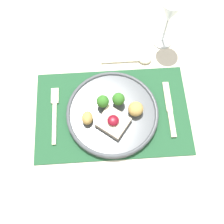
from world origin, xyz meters
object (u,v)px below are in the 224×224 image
at_px(knife, 170,112).
at_px(wine_glass_near, 170,13).
at_px(fork, 55,111).
at_px(spoon, 138,60).
at_px(dinner_plate, 112,113).

relative_size(knife, wine_glass_near, 1.00).
height_order(fork, spoon, spoon).
distance_m(fork, spoon, 0.33).
bearing_deg(fork, dinner_plate, -5.31).
relative_size(dinner_plate, wine_glass_near, 1.53).
height_order(knife, wine_glass_near, wine_glass_near).
bearing_deg(wine_glass_near, knife, -92.81).
height_order(dinner_plate, knife, dinner_plate).
bearing_deg(spoon, wine_glass_near, 36.70).
distance_m(knife, spoon, 0.22).
distance_m(fork, wine_glass_near, 0.47).
bearing_deg(knife, spoon, 113.93).
bearing_deg(wine_glass_near, fork, -146.46).
xyz_separation_m(dinner_plate, wine_glass_near, (0.20, 0.27, 0.12)).
xyz_separation_m(dinner_plate, fork, (-0.18, 0.02, -0.01)).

